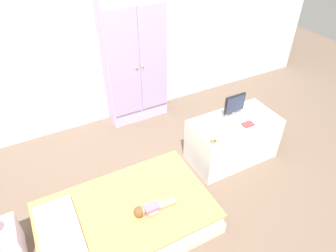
% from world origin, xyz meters
% --- Properties ---
extents(ground_plane, '(10.00, 10.00, 0.02)m').
position_xyz_m(ground_plane, '(0.00, 0.00, -0.01)').
color(ground_plane, brown).
extents(back_wall, '(6.40, 0.05, 2.70)m').
position_xyz_m(back_wall, '(0.00, 1.57, 1.35)').
color(back_wall, silver).
rests_on(back_wall, ground_plane).
extents(bed, '(1.52, 0.95, 0.25)m').
position_xyz_m(bed, '(-0.52, -0.17, 0.13)').
color(bed, silver).
rests_on(bed, ground_plane).
extents(pillow, '(0.32, 0.68, 0.05)m').
position_xyz_m(pillow, '(-1.08, -0.17, 0.28)').
color(pillow, silver).
rests_on(pillow, bed).
extents(doll, '(0.39, 0.14, 0.10)m').
position_xyz_m(doll, '(-0.36, -0.29, 0.29)').
color(doll, '#D6668E').
rests_on(doll, bed).
extents(nightstand, '(0.31, 0.31, 0.34)m').
position_xyz_m(nightstand, '(-1.53, 0.02, 0.17)').
color(nightstand, silver).
rests_on(nightstand, ground_plane).
extents(wardrobe, '(0.76, 0.29, 1.62)m').
position_xyz_m(wardrobe, '(0.27, 1.40, 0.81)').
color(wardrobe, silver).
rests_on(wardrobe, ground_plane).
extents(tv_stand, '(0.96, 0.51, 0.52)m').
position_xyz_m(tv_stand, '(0.89, 0.15, 0.26)').
color(tv_stand, silver).
rests_on(tv_stand, ground_plane).
extents(tv_monitor, '(0.25, 0.10, 0.26)m').
position_xyz_m(tv_monitor, '(0.92, 0.24, 0.67)').
color(tv_monitor, '#99999E').
rests_on(tv_monitor, tv_stand).
extents(rocking_horse_toy, '(0.10, 0.04, 0.12)m').
position_xyz_m(rocking_horse_toy, '(0.49, -0.03, 0.57)').
color(rocking_horse_toy, '#8E6642').
rests_on(rocking_horse_toy, tv_stand).
extents(book_red, '(0.12, 0.09, 0.02)m').
position_xyz_m(book_red, '(0.96, 0.03, 0.53)').
color(book_red, '#CC3838').
rests_on(book_red, tv_stand).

